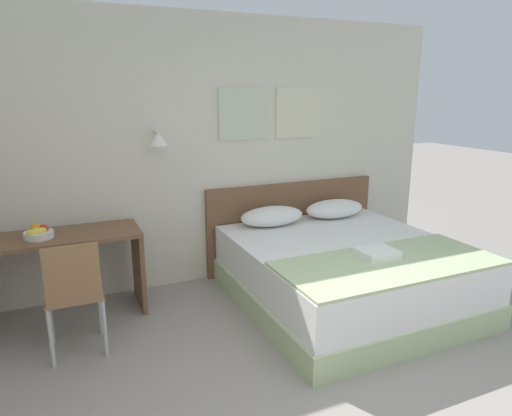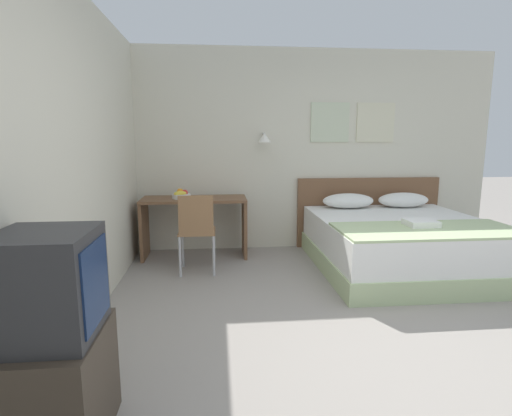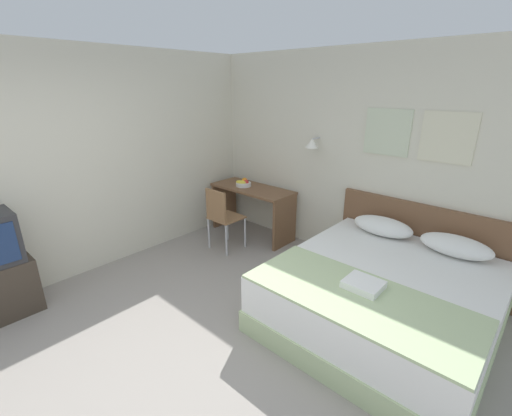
# 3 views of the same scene
# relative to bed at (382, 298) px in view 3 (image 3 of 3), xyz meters

# --- Properties ---
(ground_plane) EXTENTS (24.00, 24.00, 0.00)m
(ground_plane) POSITION_rel_bed_xyz_m (-0.93, -1.77, -0.29)
(ground_plane) COLOR gray
(wall_back) EXTENTS (5.22, 0.31, 2.65)m
(wall_back) POSITION_rel_bed_xyz_m (-0.92, 1.10, 1.04)
(wall_back) COLOR beige
(wall_back) RESTS_ON ground_plane
(wall_left) EXTENTS (0.06, 5.84, 2.65)m
(wall_left) POSITION_rel_bed_xyz_m (-3.16, -1.85, 1.04)
(wall_left) COLOR beige
(wall_left) RESTS_ON ground_plane
(bed) EXTENTS (1.88, 2.02, 0.58)m
(bed) POSITION_rel_bed_xyz_m (0.00, 0.00, 0.00)
(bed) COLOR #B2C693
(bed) RESTS_ON ground_plane
(headboard) EXTENTS (2.00, 0.06, 0.95)m
(headboard) POSITION_rel_bed_xyz_m (-0.00, 1.04, 0.19)
(headboard) COLOR brown
(headboard) RESTS_ON ground_plane
(pillow_left) EXTENTS (0.68, 0.36, 0.19)m
(pillow_left) POSITION_rel_bed_xyz_m (-0.38, 0.78, 0.39)
(pillow_left) COLOR white
(pillow_left) RESTS_ON bed
(pillow_right) EXTENTS (0.68, 0.36, 0.19)m
(pillow_right) POSITION_rel_bed_xyz_m (0.38, 0.78, 0.39)
(pillow_right) COLOR white
(pillow_right) RESTS_ON bed
(throw_blanket) EXTENTS (1.82, 0.81, 0.02)m
(throw_blanket) POSITION_rel_bed_xyz_m (-0.00, -0.59, 0.31)
(throw_blanket) COLOR #B2C693
(throw_blanket) RESTS_ON bed
(folded_towel_near_foot) EXTENTS (0.30, 0.26, 0.06)m
(folded_towel_near_foot) POSITION_rel_bed_xyz_m (-0.02, -0.44, 0.35)
(folded_towel_near_foot) COLOR white
(folded_towel_near_foot) RESTS_ON throw_blanket
(desk) EXTENTS (1.30, 0.54, 0.75)m
(desk) POSITION_rel_bed_xyz_m (-2.38, 0.73, 0.25)
(desk) COLOR brown
(desk) RESTS_ON ground_plane
(desk_chair) EXTENTS (0.40, 0.40, 0.89)m
(desk_chair) POSITION_rel_bed_xyz_m (-2.32, 0.05, 0.24)
(desk_chair) COLOR #8E6642
(desk_chair) RESTS_ON ground_plane
(fruit_bowl) EXTENTS (0.23, 0.23, 0.12)m
(fruit_bowl) POSITION_rel_bed_xyz_m (-2.53, 0.70, 0.51)
(fruit_bowl) COLOR silver
(fruit_bowl) RESTS_ON desk
(tv_stand) EXTENTS (0.45, 0.58, 0.57)m
(tv_stand) POSITION_rel_bed_xyz_m (-2.89, -2.41, -0.00)
(tv_stand) COLOR #3D3328
(tv_stand) RESTS_ON ground_plane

